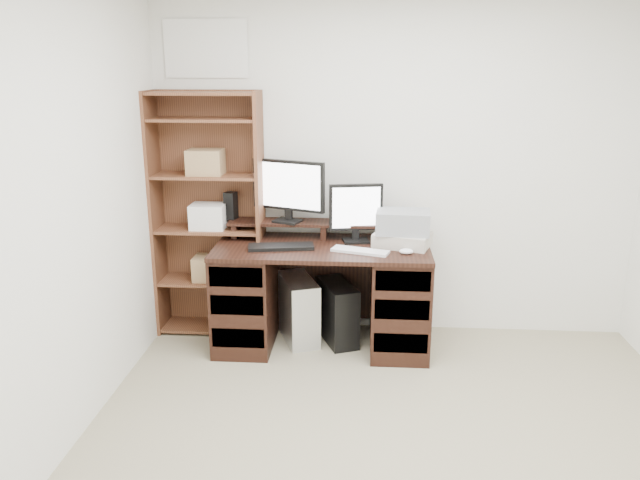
# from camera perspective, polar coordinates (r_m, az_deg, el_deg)

# --- Properties ---
(room) EXTENTS (3.54, 4.04, 2.54)m
(room) POSITION_cam_1_polar(r_m,az_deg,el_deg) (2.65, 8.55, -0.32)
(room) COLOR gray
(room) RESTS_ON ground
(desk) EXTENTS (1.50, 0.70, 0.75)m
(desk) POSITION_cam_1_polar(r_m,az_deg,el_deg) (4.48, 0.20, -4.92)
(desk) COLOR black
(desk) RESTS_ON ground
(riser_shelf) EXTENTS (1.40, 0.22, 0.12)m
(riser_shelf) POSITION_cam_1_polar(r_m,az_deg,el_deg) (4.54, 0.38, 1.37)
(riser_shelf) COLOR black
(riser_shelf) RESTS_ON desk
(monitor_wide) EXTENTS (0.54, 0.24, 0.45)m
(monitor_wide) POSITION_cam_1_polar(r_m,az_deg,el_deg) (4.49, -2.93, 4.79)
(monitor_wide) COLOR black
(monitor_wide) RESTS_ON riser_shelf
(monitor_small) EXTENTS (0.38, 0.17, 0.42)m
(monitor_small) POSITION_cam_1_polar(r_m,az_deg,el_deg) (4.42, 3.30, 2.71)
(monitor_small) COLOR black
(monitor_small) RESTS_ON desk
(speaker) EXTENTS (0.10, 0.10, 0.20)m
(speaker) POSITION_cam_1_polar(r_m,az_deg,el_deg) (4.65, -8.17, 3.15)
(speaker) COLOR black
(speaker) RESTS_ON riser_shelf
(keyboard_black) EXTENTS (0.47, 0.22, 0.02)m
(keyboard_black) POSITION_cam_1_polar(r_m,az_deg,el_deg) (4.30, -3.58, -0.62)
(keyboard_black) COLOR black
(keyboard_black) RESTS_ON desk
(keyboard_white) EXTENTS (0.41, 0.23, 0.02)m
(keyboard_white) POSITION_cam_1_polar(r_m,az_deg,el_deg) (4.22, 3.70, -1.01)
(keyboard_white) COLOR silver
(keyboard_white) RESTS_ON desk
(mouse) EXTENTS (0.11, 0.09, 0.04)m
(mouse) POSITION_cam_1_polar(r_m,az_deg,el_deg) (4.21, 7.89, -1.03)
(mouse) COLOR white
(mouse) RESTS_ON desk
(printer) EXTENTS (0.44, 0.38, 0.09)m
(printer) POSITION_cam_1_polar(r_m,az_deg,el_deg) (4.39, 7.54, 0.07)
(printer) COLOR #B8AFA0
(printer) RESTS_ON desk
(basket) EXTENTS (0.38, 0.29, 0.16)m
(basket) POSITION_cam_1_polar(r_m,az_deg,el_deg) (4.36, 7.60, 1.65)
(basket) COLOR gray
(basket) RESTS_ON printer
(tower_silver) EXTENTS (0.36, 0.52, 0.47)m
(tower_silver) POSITION_cam_1_polar(r_m,az_deg,el_deg) (4.62, -2.01, -6.31)
(tower_silver) COLOR silver
(tower_silver) RESTS_ON ground
(tower_black) EXTENTS (0.34, 0.48, 0.44)m
(tower_black) POSITION_cam_1_polar(r_m,az_deg,el_deg) (4.61, 1.61, -6.60)
(tower_black) COLOR black
(tower_black) RESTS_ON ground
(bookshelf) EXTENTS (0.80, 0.30, 1.80)m
(bookshelf) POSITION_cam_1_polar(r_m,az_deg,el_deg) (4.66, -10.10, 2.44)
(bookshelf) COLOR brown
(bookshelf) RESTS_ON ground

